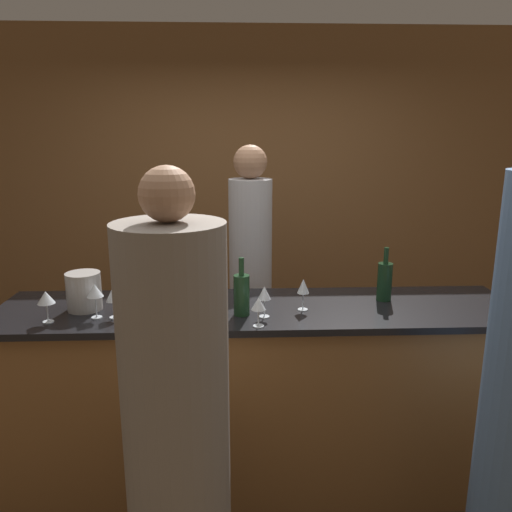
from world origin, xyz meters
name	(u,v)px	position (x,y,z in m)	size (l,w,h in m)	color
ground_plane	(258,479)	(0.00, 0.00, 0.00)	(14.00, 14.00, 0.00)	#4C3823
back_wall	(248,195)	(0.00, 1.94, 1.40)	(8.00, 0.06, 2.80)	brown
bar_counter	(258,397)	(0.00, 0.00, 0.52)	(2.72, 0.65, 1.04)	brown
bartender	(251,289)	(-0.01, 0.80, 0.88)	(0.29, 0.29, 1.85)	#B2B2B7
guest_0	(177,431)	(-0.34, -0.80, 0.84)	(0.40, 0.40, 1.82)	gray
wine_bottle_0	(214,301)	(-0.22, -0.20, 1.14)	(0.08, 0.08, 0.26)	black
wine_bottle_1	(385,281)	(0.69, 0.09, 1.15)	(0.08, 0.08, 0.29)	black
wine_bottle_2	(242,294)	(-0.09, -0.11, 1.15)	(0.08, 0.08, 0.29)	#19381E
ice_bucket	(84,291)	(-0.89, 0.00, 1.14)	(0.17, 0.17, 0.20)	#9E9993
wine_glass_0	(95,291)	(-0.80, -0.13, 1.18)	(0.08, 0.08, 0.17)	silver
wine_glass_1	(264,294)	(0.03, -0.15, 1.16)	(0.06, 0.06, 0.16)	silver
wine_glass_2	(141,306)	(-0.55, -0.28, 1.15)	(0.07, 0.07, 0.15)	silver
wine_glass_3	(160,288)	(-0.50, -0.05, 1.16)	(0.07, 0.07, 0.17)	silver
wine_glass_4	(259,305)	(-0.01, -0.27, 1.15)	(0.07, 0.07, 0.14)	silver
wine_glass_5	(303,287)	(0.23, -0.05, 1.16)	(0.06, 0.06, 0.16)	silver
wine_glass_6	(46,298)	(-1.01, -0.18, 1.16)	(0.08, 0.08, 0.16)	silver
wine_glass_7	(113,295)	(-0.71, -0.13, 1.16)	(0.07, 0.07, 0.16)	silver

